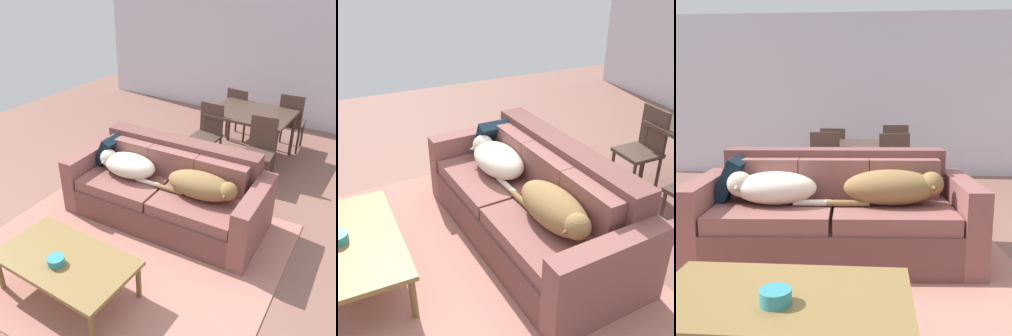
{
  "view_description": "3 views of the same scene",
  "coord_description": "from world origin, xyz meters",
  "views": [
    {
      "loc": [
        1.92,
        -3.02,
        2.75
      ],
      "look_at": [
        -0.13,
        0.15,
        0.7
      ],
      "focal_mm": 41.28,
      "sensor_mm": 36.0,
      "label": 1
    },
    {
      "loc": [
        2.53,
        -1.35,
        2.41
      ],
      "look_at": [
        -0.28,
        0.0,
        0.72
      ],
      "focal_mm": 44.53,
      "sensor_mm": 36.0,
      "label": 2
    },
    {
      "loc": [
        0.16,
        -3.13,
        1.36
      ],
      "look_at": [
        -0.09,
        0.18,
        0.77
      ],
      "focal_mm": 44.2,
      "sensor_mm": 36.0,
      "label": 3
    }
  ],
  "objects": [
    {
      "name": "ground_plane",
      "position": [
        0.0,
        0.0,
        0.0
      ],
      "size": [
        10.0,
        10.0,
        0.0
      ],
      "primitive_type": "plane",
      "color": "#84584C"
    },
    {
      "name": "area_rug",
      "position": [
        -0.17,
        -0.56,
        0.01
      ],
      "size": [
        3.2,
        2.9,
        0.01
      ],
      "primitive_type": "cube",
      "rotation": [
        0.0,
        0.0,
        0.06
      ],
      "color": "#B07163",
      "rests_on": "ground"
    },
    {
      "name": "couch",
      "position": [
        -0.18,
        0.22,
        0.34
      ],
      "size": [
        2.35,
        1.12,
        0.88
      ],
      "rotation": [
        0.0,
        0.0,
        0.06
      ],
      "color": "brown",
      "rests_on": "ground"
    },
    {
      "name": "dog_on_left_cushion",
      "position": [
        -0.67,
        0.09,
        0.62
      ],
      "size": [
        0.84,
        0.44,
        0.27
      ],
      "rotation": [
        0.0,
        0.0,
        0.06
      ],
      "color": "beige",
      "rests_on": "couch"
    },
    {
      "name": "dog_on_right_cushion",
      "position": [
        0.32,
        0.12,
        0.63
      ],
      "size": [
        0.93,
        0.39,
        0.29
      ],
      "rotation": [
        0.0,
        0.0,
        0.06
      ],
      "color": "olive",
      "rests_on": "couch"
    },
    {
      "name": "throw_pillow_by_left_arm",
      "position": [
        -1.05,
        0.23,
        0.65
      ],
      "size": [
        0.27,
        0.38,
        0.39
      ],
      "primitive_type": "cube",
      "rotation": [
        0.0,
        0.45,
        0.02
      ],
      "color": "black",
      "rests_on": "couch"
    },
    {
      "name": "coffee_table",
      "position": [
        -0.27,
        -1.32,
        0.38
      ],
      "size": [
        1.25,
        0.71,
        0.42
      ],
      "color": "olive",
      "rests_on": "ground"
    },
    {
      "name": "bowl_on_coffee_table",
      "position": [
        -0.28,
        -1.41,
        0.45
      ],
      "size": [
        0.15,
        0.15,
        0.07
      ],
      "primitive_type": "cylinder",
      "color": "teal",
      "rests_on": "coffee_table"
    },
    {
      "name": "dining_chair_near_left",
      "position": [
        -0.44,
        1.71,
        0.51
      ],
      "size": [
        0.4,
        0.4,
        0.92
      ],
      "rotation": [
        0.0,
        0.0,
        -0.0
      ],
      "color": "#48342B",
      "rests_on": "ground"
    }
  ]
}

